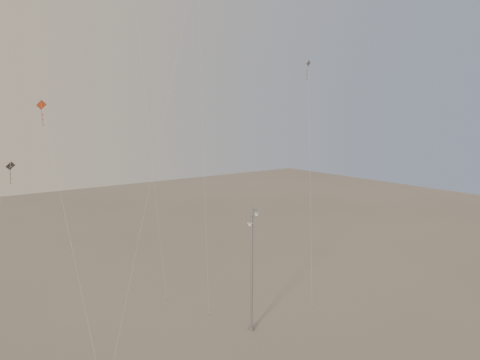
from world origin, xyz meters
TOP-DOWN VIEW (x-y plane):
  - street_lamp at (2.51, 3.47)m, footprint 1.50×0.95m
  - kite_1 at (-0.82, 9.04)m, footprint 11.91×8.57m
  - kite_3 at (-10.43, 6.65)m, footprint 0.81×10.95m
  - kite_4 at (12.51, 7.24)m, footprint 4.61×5.88m
  - kite_5 at (-0.23, 18.02)m, footprint 1.12×8.26m

SIDE VIEW (x-z plane):
  - street_lamp at x=2.51m, z-range 0.33..10.51m
  - kite_3 at x=-10.43m, z-range 4.18..22.27m
  - kite_4 at x=12.51m, z-range 5.25..28.04m
  - kite_1 at x=-0.82m, z-range 6.12..36.65m
  - kite_5 at x=-0.23m, z-range 8.31..42.61m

